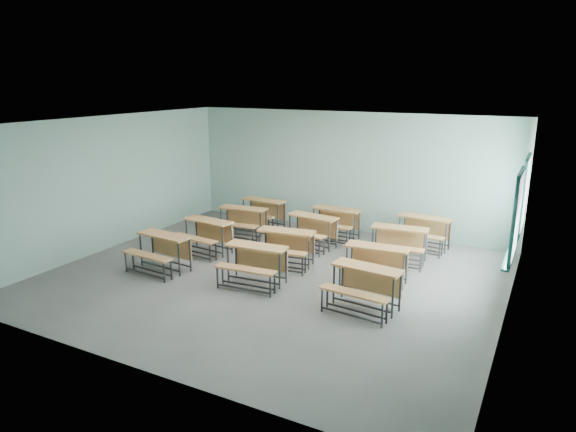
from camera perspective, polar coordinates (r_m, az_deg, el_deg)
name	(u,v)px	position (r m, az deg, el deg)	size (l,w,h in m)	color
room	(277,203)	(10.37, -1.19, 1.47)	(9.04, 8.04, 3.24)	slate
desk_unit_r0c0	(161,247)	(11.37, -13.94, -3.37)	(1.33, 0.95, 0.79)	#BC7D43
desk_unit_r0c1	(254,259)	(10.34, -3.76, -4.82)	(1.32, 0.94, 0.79)	#BC7D43
desk_unit_r0c2	(364,282)	(9.30, 8.44, -7.26)	(1.33, 0.96, 0.79)	#BC7D43
desk_unit_r1c0	(205,231)	(12.32, -9.17, -1.69)	(1.34, 0.98, 0.79)	#BC7D43
desk_unit_r1c1	(285,243)	(11.32, -0.37, -2.99)	(1.36, 1.01, 0.79)	#BC7D43
desk_unit_r1c2	(375,260)	(10.42, 9.68, -4.84)	(1.31, 0.92, 0.79)	#BC7D43
desk_unit_r2c0	(241,218)	(13.36, -5.22, -0.24)	(1.32, 0.95, 0.79)	#BC7D43
desk_unit_r2c1	(310,227)	(12.54, 2.49, -1.20)	(1.36, 1.01, 0.79)	#BC7D43
desk_unit_r2c2	(398,239)	(11.82, 12.17, -2.56)	(1.33, 0.96, 0.79)	#BC7D43
desk_unit_r3c0	(261,209)	(14.22, -2.98, 0.75)	(1.32, 0.94, 0.79)	#BC7D43
desk_unit_r3c1	(334,219)	(13.29, 5.18, -0.32)	(1.29, 0.90, 0.79)	#BC7D43
desk_unit_r3c2	(423,228)	(12.85, 14.77, -1.30)	(1.33, 0.95, 0.79)	#BC7D43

